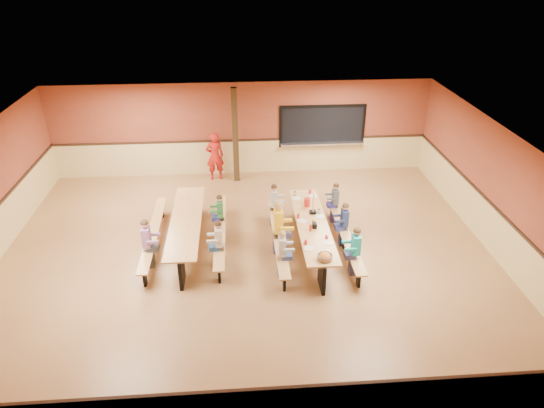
{
  "coord_description": "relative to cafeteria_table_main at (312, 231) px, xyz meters",
  "views": [
    {
      "loc": [
        -0.14,
        -9.77,
        6.71
      ],
      "look_at": [
        0.64,
        0.53,
        1.15
      ],
      "focal_mm": 32.0,
      "sensor_mm": 36.0,
      "label": 1
    }
  ],
  "objects": [
    {
      "name": "seated_child_tan_sec",
      "position": [
        -2.25,
        -0.52,
        0.06
      ],
      "size": [
        0.36,
        0.29,
        1.18
      ],
      "primitive_type": null,
      "color": "beige",
      "rests_on": "ground"
    },
    {
      "name": "table_paddle",
      "position": [
        0.09,
        0.49,
        0.35
      ],
      "size": [
        0.16,
        0.16,
        0.56
      ],
      "color": "black",
      "rests_on": "cafeteria_table_main"
    },
    {
      "name": "seated_child_teal_right",
      "position": [
        0.83,
        -1.08,
        0.08
      ],
      "size": [
        0.37,
        0.3,
        1.21
      ],
      "primitive_type": null,
      "color": "#1CAFAA",
      "rests_on": "ground"
    },
    {
      "name": "place_settings",
      "position": [
        0.0,
        0.0,
        0.27
      ],
      "size": [
        0.65,
        3.3,
        0.11
      ],
      "primitive_type": null,
      "color": "beige",
      "rests_on": "cafeteria_table_main"
    },
    {
      "name": "seated_child_navy_right",
      "position": [
        0.83,
        0.14,
        0.05
      ],
      "size": [
        0.34,
        0.28,
        1.15
      ],
      "primitive_type": null,
      "color": "#1E264D",
      "rests_on": "ground"
    },
    {
      "name": "condiment_ketchup",
      "position": [
        -0.1,
        -0.36,
        0.3
      ],
      "size": [
        0.06,
        0.06,
        0.17
      ],
      "primitive_type": "cylinder",
      "color": "#B2140F",
      "rests_on": "cafeteria_table_main"
    },
    {
      "name": "punch_pitcher",
      "position": [
        -0.01,
        0.87,
        0.32
      ],
      "size": [
        0.16,
        0.16,
        0.22
      ],
      "primitive_type": "cylinder",
      "color": "red",
      "rests_on": "cafeteria_table_main"
    },
    {
      "name": "cafeteria_table_second",
      "position": [
        -3.07,
        0.39,
        0.0
      ],
      "size": [
        1.91,
        3.7,
        0.74
      ],
      "color": "tan",
      "rests_on": "ground"
    },
    {
      "name": "chip_bowl",
      "position": [
        0.04,
        -1.55,
        0.29
      ],
      "size": [
        0.32,
        0.32,
        0.15
      ],
      "primitive_type": null,
      "color": "orange",
      "rests_on": "cafeteria_table_main"
    },
    {
      "name": "seated_child_char_right",
      "position": [
        0.83,
        1.32,
        0.04
      ],
      "size": [
        0.33,
        0.27,
        1.12
      ],
      "primitive_type": null,
      "color": "#45494E",
      "rests_on": "ground"
    },
    {
      "name": "structural_post",
      "position": [
        -1.8,
        4.15,
        0.97
      ],
      "size": [
        0.18,
        0.18,
        3.0
      ],
      "primitive_type": "cube",
      "color": "#2F200F",
      "rests_on": "ground"
    },
    {
      "name": "ground",
      "position": [
        -1.6,
        -0.25,
        -0.53
      ],
      "size": [
        12.0,
        12.0,
        0.0
      ],
      "primitive_type": "plane",
      "color": "brown",
      "rests_on": "ground"
    },
    {
      "name": "room_envelope",
      "position": [
        -1.6,
        -0.25,
        0.16
      ],
      "size": [
        12.04,
        10.04,
        3.02
      ],
      "color": "brown",
      "rests_on": "ground"
    },
    {
      "name": "seated_child_green_sec",
      "position": [
        -2.25,
        0.86,
        0.04
      ],
      "size": [
        0.33,
        0.27,
        1.13
      ],
      "primitive_type": null,
      "color": "#2A6A33",
      "rests_on": "ground"
    },
    {
      "name": "seated_child_purple_sec",
      "position": [
        -3.9,
        -0.44,
        0.09
      ],
      "size": [
        0.38,
        0.31,
        1.23
      ],
      "primitive_type": null,
      "color": "#996394",
      "rests_on": "ground"
    },
    {
      "name": "kitchen_pass_through",
      "position": [
        1.0,
        4.71,
        0.96
      ],
      "size": [
        2.78,
        0.28,
        1.38
      ],
      "color": "black",
      "rests_on": "ground"
    },
    {
      "name": "napkin_dispenser",
      "position": [
        0.02,
        -0.22,
        0.28
      ],
      "size": [
        0.1,
        0.14,
        0.13
      ],
      "primitive_type": "cube",
      "color": "black",
      "rests_on": "cafeteria_table_main"
    },
    {
      "name": "cafeteria_table_main",
      "position": [
        0.0,
        0.0,
        0.0
      ],
      "size": [
        1.91,
        3.7,
        0.74
      ],
      "color": "tan",
      "rests_on": "ground"
    },
    {
      "name": "seated_child_grey_left",
      "position": [
        -0.83,
        1.3,
        0.06
      ],
      "size": [
        0.35,
        0.29,
        1.17
      ],
      "primitive_type": null,
      "color": "#B1B1B1",
      "rests_on": "ground"
    },
    {
      "name": "standing_woman",
      "position": [
        -2.47,
        4.3,
        0.26
      ],
      "size": [
        0.63,
        0.47,
        1.56
      ],
      "primitive_type": "imported",
      "rotation": [
        0.0,
        0.0,
        3.31
      ],
      "color": "#B51A14",
      "rests_on": "ground"
    },
    {
      "name": "condiment_mustard",
      "position": [
        0.01,
        -0.1,
        0.3
      ],
      "size": [
        0.06,
        0.06,
        0.17
      ],
      "primitive_type": "cylinder",
      "color": "yellow",
      "rests_on": "cafeteria_table_main"
    },
    {
      "name": "seated_child_white_left",
      "position": [
        -0.83,
        -1.01,
        0.05
      ],
      "size": [
        0.34,
        0.28,
        1.15
      ],
      "primitive_type": null,
      "color": "silver",
      "rests_on": "ground"
    },
    {
      "name": "seated_adult_yellow",
      "position": [
        -0.83,
        -0.05,
        0.17
      ],
      "size": [
        0.45,
        0.37,
        1.39
      ],
      "primitive_type": null,
      "color": "yellow",
      "rests_on": "ground"
    }
  ]
}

